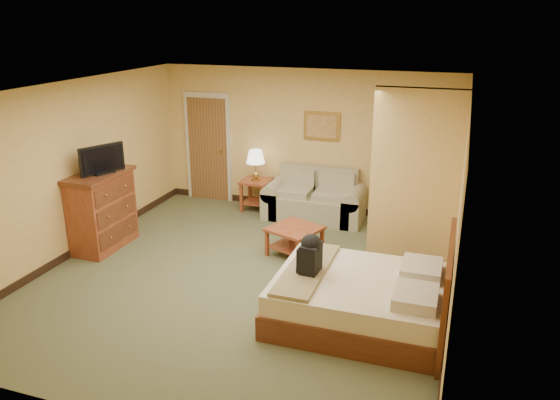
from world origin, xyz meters
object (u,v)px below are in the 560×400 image
at_px(loveseat, 314,203).
at_px(bed, 366,298).
at_px(dresser, 102,210).
at_px(coffee_table, 295,235).

height_order(loveseat, bed, bed).
bearing_deg(bed, dresser, 168.45).
distance_m(dresser, bed, 4.39).
bearing_deg(coffee_table, bed, -48.56).
xyz_separation_m(coffee_table, bed, (1.37, -1.55, -0.01)).
relative_size(coffee_table, dresser, 0.74).
bearing_deg(dresser, bed, -11.55).
bearing_deg(bed, loveseat, 115.39).
height_order(coffee_table, dresser, dresser).
relative_size(loveseat, coffee_table, 1.97).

